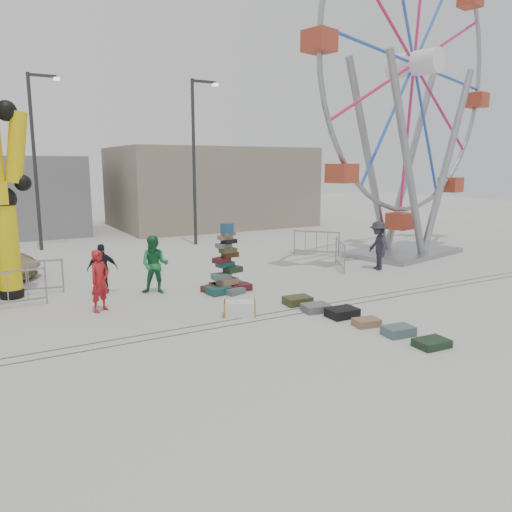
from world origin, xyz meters
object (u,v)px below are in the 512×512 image
pedestrian_red (100,281)px  pedestrian_black (103,269)px  steamer_trunk (240,309)px  pedestrian_grey (378,245)px  lamp_post_left (36,153)px  barricade_dummy_b (8,290)px  suitcase_tower (227,272)px  lamp_post_right (196,154)px  barricade_dummy_c (28,278)px  barricade_wheel_front (340,255)px  ferris_wheel (413,90)px  pedestrian_green (155,265)px  barricade_wheel_back (316,243)px

pedestrian_red → pedestrian_black: bearing=42.9°
steamer_trunk → pedestrian_grey: size_ratio=0.45×
lamp_post_left → pedestrian_black: 10.29m
pedestrian_black → barricade_dummy_b: bearing=21.8°
suitcase_tower → pedestrian_black: (-3.48, 1.66, 0.17)m
lamp_post_right → barricade_dummy_c: (-8.42, -6.66, -3.93)m
lamp_post_right → barricade_wheel_front: size_ratio=4.00×
pedestrian_grey → lamp_post_right: bearing=-140.0°
barricade_dummy_b → pedestrian_red: 2.69m
ferris_wheel → steamer_trunk: (-10.65, -4.51, -6.88)m
pedestrian_red → suitcase_tower: bearing=-28.6°
barricade_dummy_b → pedestrian_green: 4.16m
suitcase_tower → pedestrian_grey: size_ratio=1.18×
barricade_dummy_b → pedestrian_grey: pedestrian_grey is taller
lamp_post_right → barricade_dummy_c: size_ratio=4.00×
barricade_dummy_b → barricade_dummy_c: 1.49m
ferris_wheel → barricade_wheel_back: 7.63m
barricade_wheel_back → barricade_wheel_front: bearing=-61.4°
steamer_trunk → barricade_wheel_front: barricade_wheel_front is taller
lamp_post_right → barricade_dummy_b: lamp_post_right is taller
pedestrian_green → pedestrian_grey: bearing=27.1°
barricade_dummy_c → pedestrian_black: pedestrian_black is taller
lamp_post_right → barricade_wheel_front: lamp_post_right is taller
barricade_dummy_b → steamer_trunk: bearing=-37.5°
steamer_trunk → barricade_dummy_c: size_ratio=0.42×
ferris_wheel → barricade_dummy_b: 17.27m
barricade_wheel_back → pedestrian_green: pedestrian_green is taller
steamer_trunk → pedestrian_grey: pedestrian_grey is taller
ferris_wheel → barricade_wheel_back: ferris_wheel is taller
barricade_dummy_b → pedestrian_green: bearing=-7.4°
barricade_dummy_c → steamer_trunk: bearing=-36.2°
lamp_post_right → steamer_trunk: 13.08m
barricade_dummy_b → barricade_dummy_c: bearing=62.0°
barricade_dummy_b → pedestrian_black: size_ratio=1.28×
lamp_post_right → steamer_trunk: bearing=-107.6°
pedestrian_grey → suitcase_tower: bearing=-70.4°
suitcase_tower → steamer_trunk: suitcase_tower is taller
barricade_dummy_c → barricade_wheel_front: (10.88, -1.62, 0.00)m
barricade_dummy_c → pedestrian_green: bearing=-14.9°
barricade_dummy_b → pedestrian_grey: bearing=-7.1°
pedestrian_green → barricade_dummy_b: bearing=-153.4°
pedestrian_grey → barricade_wheel_back: bearing=-157.9°
barricade_dummy_c → pedestrian_green: 3.90m
pedestrian_green → ferris_wheel: bearing=37.1°
pedestrian_black → pedestrian_green: bearing=163.8°
lamp_post_right → suitcase_tower: (-2.88, -9.25, -3.87)m
lamp_post_right → barricade_wheel_back: (3.39, -5.46, -3.93)m
lamp_post_left → barricade_wheel_front: 14.51m
lamp_post_right → barricade_dummy_b: 12.72m
suitcase_tower → pedestrian_red: 4.00m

